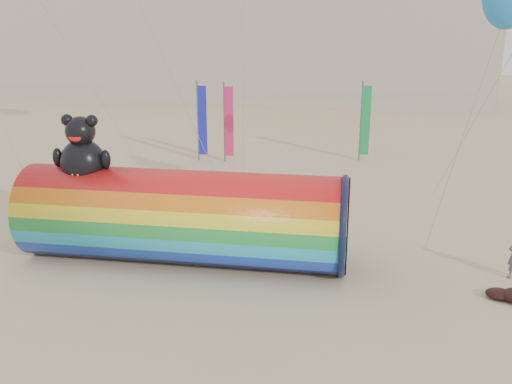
# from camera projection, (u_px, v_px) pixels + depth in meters

# --- Properties ---
(ground) EXTENTS (160.00, 160.00, 0.00)m
(ground) POSITION_uv_depth(u_px,v_px,m) (237.00, 261.00, 22.15)
(ground) COLOR #CCB58C
(ground) RESTS_ON ground
(hotel_building) EXTENTS (60.40, 15.40, 20.60)m
(hotel_building) POSITION_uv_depth(u_px,v_px,m) (212.00, 6.00, 64.33)
(hotel_building) COLOR #B7AD99
(hotel_building) RESTS_ON ground
(windsock_assembly) EXTENTS (12.39, 3.77, 5.71)m
(windsock_assembly) POSITION_uv_depth(u_px,v_px,m) (183.00, 214.00, 21.73)
(windsock_assembly) COLOR red
(windsock_assembly) RESTS_ON ground
(festival_banners) EXTENTS (11.12, 1.90, 5.20)m
(festival_banners) POSITION_uv_depth(u_px,v_px,m) (265.00, 121.00, 36.90)
(festival_banners) COLOR #59595E
(festival_banners) RESTS_ON ground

